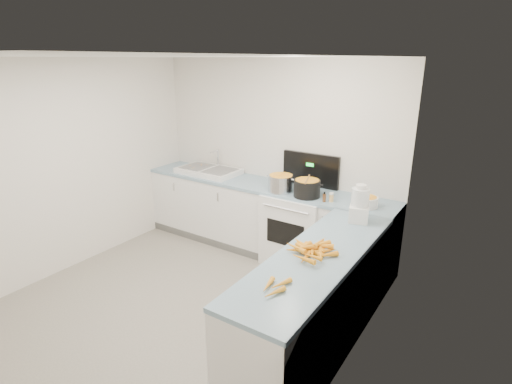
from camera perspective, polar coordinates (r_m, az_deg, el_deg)
The scene contains 19 objects.
floor at distance 4.39m, azimuth -11.71°, elevation -16.32°, with size 3.50×4.00×0.00m, color gray, non-canonical shape.
ceiling at distance 3.63m, azimuth -14.40°, elevation 18.25°, with size 3.50×4.00×0.00m, color silver, non-canonical shape.
wall_back at distance 5.34m, azimuth 2.64°, elevation 5.16°, with size 3.50×2.50×0.00m, color silver, non-canonical shape.
wall_left at distance 5.20m, azimuth -26.50°, elevation 2.83°, with size 4.00×2.50×0.00m, color silver, non-canonical shape.
wall_right at distance 2.90m, azimuth 12.10°, elevation -7.04°, with size 4.00×2.50×0.00m, color silver, non-canonical shape.
counter_back at distance 5.34m, azimuth 0.86°, elevation -3.63°, with size 3.50×0.62×0.94m.
counter_right at distance 3.63m, azimuth 8.53°, elevation -15.39°, with size 0.62×2.20×0.94m.
stove at distance 5.07m, azimuth 6.03°, elevation -4.91°, with size 0.76×0.65×1.36m.
sink at distance 5.68m, azimuth -6.78°, elevation 3.04°, with size 0.86×0.52×0.31m.
steel_pot at distance 4.86m, azimuth 3.56°, elevation 1.13°, with size 0.31×0.31×0.23m, color silver.
black_pot at distance 4.71m, azimuth 7.28°, elevation 0.41°, with size 0.31×0.31×0.22m, color black.
wooden_spoon at distance 4.67m, azimuth 7.34°, elevation 1.82°, with size 0.02×0.02×0.37m, color #AD7A47.
mixing_bowl at distance 4.52m, azimuth 15.48°, elevation -1.36°, with size 0.25×0.25×0.11m, color white.
extract_bottle at distance 4.58m, azimuth 9.72°, elevation -0.84°, with size 0.04×0.04×0.09m, color #593319.
spice_jar at distance 4.60m, azimuth 10.71°, elevation -0.85°, with size 0.05×0.05×0.09m, color #E5B266.
food_processor at distance 4.08m, azimuth 14.58°, elevation -1.88°, with size 0.24×0.27×0.38m.
carrot_pile at distance 3.39m, azimuth 7.93°, elevation -8.12°, with size 0.45×0.44×0.09m.
peeled_carrots at distance 2.88m, azimuth 2.71°, elevation -13.37°, with size 0.18×0.30×0.04m.
peelings at distance 5.83m, azimuth -7.98°, elevation 3.77°, with size 0.24×0.28×0.01m.
Camera 1 is at (2.66, -2.47, 2.48)m, focal length 28.00 mm.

